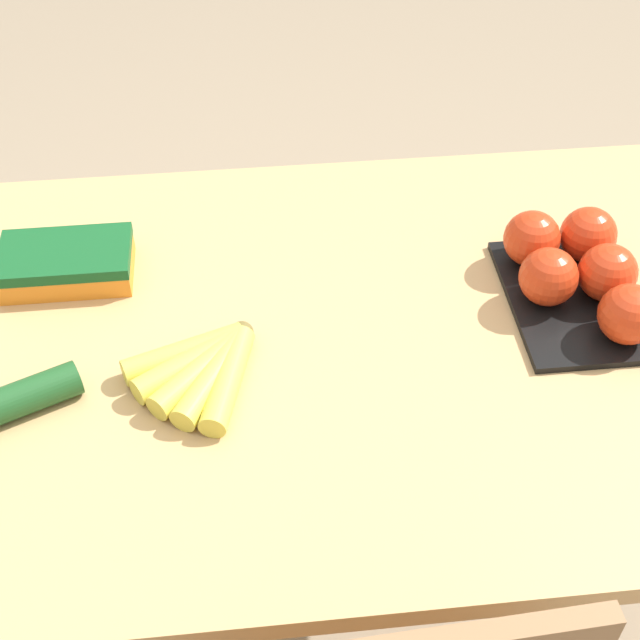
{
  "coord_description": "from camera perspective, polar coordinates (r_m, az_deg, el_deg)",
  "views": [
    {
      "loc": [
        0.09,
        0.82,
        1.6
      ],
      "look_at": [
        0.0,
        0.0,
        0.8
      ],
      "focal_mm": 50.0,
      "sensor_mm": 36.0,
      "label": 1
    }
  ],
  "objects": [
    {
      "name": "dining_table",
      "position": [
        1.25,
        0.0,
        -4.86
      ],
      "size": [
        1.22,
        0.79,
        0.77
      ],
      "color": "tan",
      "rests_on": "ground_plane"
    },
    {
      "name": "carrot_bag",
      "position": [
        1.29,
        -15.94,
        3.66
      ],
      "size": [
        0.18,
        0.11,
        0.05
      ],
      "color": "orange",
      "rests_on": "dining_table"
    },
    {
      "name": "banana_bunch",
      "position": [
        1.11,
        -7.41,
        -3.04
      ],
      "size": [
        0.17,
        0.17,
        0.03
      ],
      "color": "brown",
      "rests_on": "dining_table"
    },
    {
      "name": "tomato_pack",
      "position": [
        1.25,
        16.24,
        3.01
      ],
      "size": [
        0.17,
        0.25,
        0.09
      ],
      "color": "black",
      "rests_on": "dining_table"
    },
    {
      "name": "ground_plane",
      "position": [
        1.8,
        0.0,
        -18.61
      ],
      "size": [
        12.0,
        12.0,
        0.0
      ],
      "primitive_type": "plane",
      "color": "gray"
    }
  ]
}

